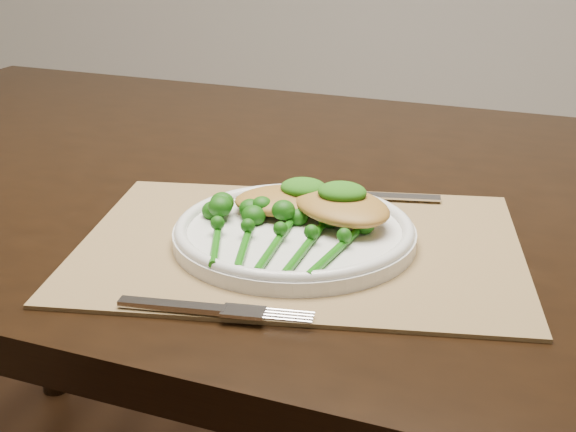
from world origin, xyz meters
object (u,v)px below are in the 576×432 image
(chicken_fillet_left, at_px, (289,200))
(broccolini_bundle, at_px, (275,244))
(dinner_plate, at_px, (294,232))
(placemat, at_px, (300,245))
(dining_table, at_px, (284,421))

(chicken_fillet_left, xyz_separation_m, broccolini_bundle, (0.01, -0.10, -0.01))
(dinner_plate, height_order, chicken_fillet_left, chicken_fillet_left)
(dinner_plate, relative_size, chicken_fillet_left, 2.12)
(placemat, bearing_deg, chicken_fillet_left, 109.35)
(placemat, relative_size, broccolini_bundle, 2.72)
(placemat, bearing_deg, dining_table, 102.26)
(placemat, distance_m, chicken_fillet_left, 0.06)
(dining_table, xyz_separation_m, chicken_fillet_left, (0.05, -0.15, 0.40))
(placemat, bearing_deg, dinner_plate, 158.42)
(dinner_plate, distance_m, broccolini_bundle, 0.05)
(chicken_fillet_left, height_order, broccolini_bundle, chicken_fillet_left)
(placemat, relative_size, dinner_plate, 1.80)
(broccolini_bundle, bearing_deg, chicken_fillet_left, 96.67)
(dinner_plate, xyz_separation_m, chicken_fillet_left, (-0.02, 0.05, 0.02))
(placemat, height_order, chicken_fillet_left, chicken_fillet_left)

